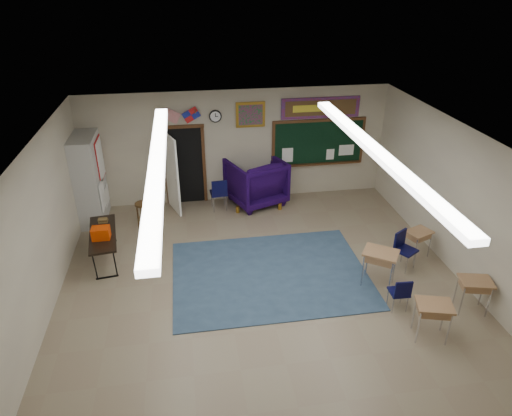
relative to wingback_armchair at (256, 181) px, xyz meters
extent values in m
plane|color=#82735A|center=(-0.44, -4.15, -0.62)|extent=(9.00, 9.00, 0.00)
cube|color=beige|center=(-0.44, 0.35, 0.88)|extent=(8.00, 0.04, 3.00)
cube|color=beige|center=(-4.44, -4.15, 0.88)|extent=(0.04, 9.00, 3.00)
cube|color=beige|center=(3.56, -4.15, 0.88)|extent=(0.04, 9.00, 3.00)
cube|color=beige|center=(-0.44, -4.15, 2.38)|extent=(8.00, 9.00, 0.04)
cube|color=#38516B|center=(-0.24, -3.35, -0.61)|extent=(4.00, 3.00, 0.02)
cube|color=black|center=(-1.84, 0.34, 0.43)|extent=(0.95, 0.04, 2.10)
cube|color=white|center=(-2.18, -0.10, 0.41)|extent=(0.35, 0.86, 2.05)
cube|color=#502D16|center=(1.76, 0.32, 0.88)|extent=(2.55, 0.05, 1.30)
cube|color=black|center=(1.76, 0.30, 0.88)|extent=(2.40, 0.03, 1.15)
cube|color=#502D16|center=(1.76, 0.26, 0.28)|extent=(2.40, 0.12, 0.04)
cube|color=#B41F0F|center=(1.76, 0.32, 1.83)|extent=(2.10, 0.04, 0.55)
cube|color=brown|center=(1.76, 0.31, 1.83)|extent=(1.90, 0.03, 0.40)
cube|color=#A87720|center=(-0.09, 0.32, 1.73)|extent=(0.75, 0.05, 0.65)
cube|color=#A51466|center=(-0.09, 0.30, 1.73)|extent=(0.62, 0.03, 0.52)
cylinder|color=black|center=(-0.99, 0.32, 1.73)|extent=(0.32, 0.05, 0.32)
cylinder|color=white|center=(-0.99, 0.30, 1.73)|extent=(0.26, 0.02, 0.26)
cube|color=#B2B2AD|center=(-4.16, -0.30, 0.48)|extent=(0.55, 1.25, 2.20)
imported|color=#180536|center=(0.00, 0.00, 0.00)|extent=(1.73, 1.75, 1.24)
cube|color=#9F724A|center=(1.82, -4.03, 0.14)|extent=(0.81, 0.77, 0.04)
cube|color=#88603E|center=(1.82, -4.03, 0.03)|extent=(0.70, 0.66, 0.13)
cube|color=#9F724A|center=(3.06, -3.19, 0.00)|extent=(0.64, 0.57, 0.04)
cube|color=#88603E|center=(3.06, -3.19, -0.09)|extent=(0.56, 0.49, 0.11)
cube|color=#9F724A|center=(2.12, -5.57, 0.07)|extent=(0.69, 0.58, 0.04)
cube|color=#88603E|center=(2.12, -5.57, -0.03)|extent=(0.59, 0.50, 0.12)
cube|color=#9F724A|center=(3.21, -5.04, 0.04)|extent=(0.65, 0.55, 0.04)
cube|color=#88603E|center=(3.21, -5.04, -0.05)|extent=(0.56, 0.46, 0.11)
cube|color=black|center=(-3.66, -2.23, 0.03)|extent=(0.75, 1.67, 0.04)
cube|color=#F02B04|center=(-3.65, -2.46, 0.17)|extent=(0.36, 0.27, 0.25)
cylinder|color=#553719|center=(-2.93, -0.86, -0.01)|extent=(0.36, 0.36, 0.04)
torus|color=#553719|center=(-2.93, -0.86, -0.41)|extent=(0.29, 0.29, 0.02)
camera|label=1|loc=(-1.76, -10.99, 5.00)|focal=32.00mm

